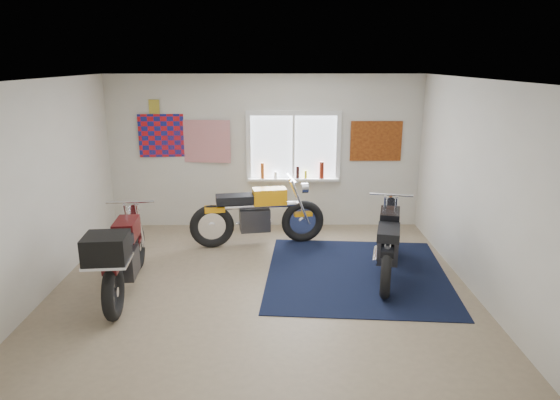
{
  "coord_description": "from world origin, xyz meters",
  "views": [
    {
      "loc": [
        0.2,
        -6.21,
        2.91
      ],
      "look_at": [
        0.25,
        0.4,
        1.06
      ],
      "focal_mm": 32.0,
      "sensor_mm": 36.0,
      "label": 1
    }
  ],
  "objects_px": {
    "maroon_tourer": "(122,256)",
    "navy_rug": "(357,274)",
    "yellow_triumph": "(257,216)",
    "black_chrome_bike": "(388,244)"
  },
  "relations": [
    {
      "from": "maroon_tourer",
      "to": "navy_rug",
      "type": "bearing_deg",
      "value": -82.17
    },
    {
      "from": "yellow_triumph",
      "to": "maroon_tourer",
      "type": "xyz_separation_m",
      "value": [
        -1.63,
        -1.88,
        0.07
      ]
    },
    {
      "from": "yellow_triumph",
      "to": "maroon_tourer",
      "type": "height_order",
      "value": "yellow_triumph"
    },
    {
      "from": "navy_rug",
      "to": "black_chrome_bike",
      "type": "distance_m",
      "value": 0.62
    },
    {
      "from": "navy_rug",
      "to": "black_chrome_bike",
      "type": "xyz_separation_m",
      "value": [
        0.41,
        -0.02,
        0.46
      ]
    },
    {
      "from": "yellow_triumph",
      "to": "black_chrome_bike",
      "type": "xyz_separation_m",
      "value": [
        1.86,
        -1.23,
        -0.03
      ]
    },
    {
      "from": "yellow_triumph",
      "to": "black_chrome_bike",
      "type": "distance_m",
      "value": 2.23
    },
    {
      "from": "yellow_triumph",
      "to": "maroon_tourer",
      "type": "relative_size",
      "value": 1.03
    },
    {
      "from": "maroon_tourer",
      "to": "yellow_triumph",
      "type": "bearing_deg",
      "value": -45.46
    },
    {
      "from": "yellow_triumph",
      "to": "black_chrome_bike",
      "type": "height_order",
      "value": "yellow_triumph"
    }
  ]
}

